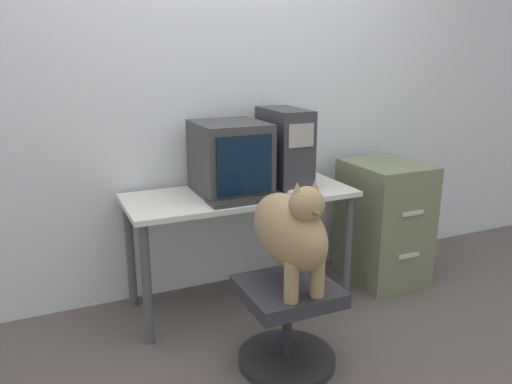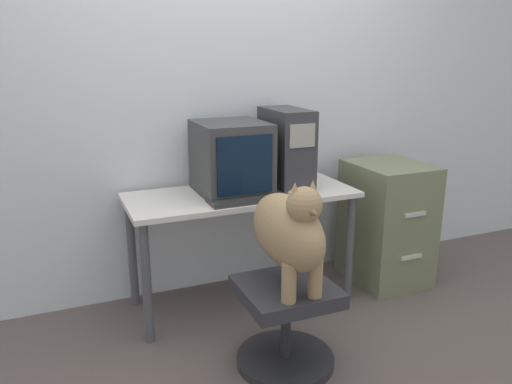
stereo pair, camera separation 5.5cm
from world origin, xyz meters
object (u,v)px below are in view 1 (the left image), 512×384
Objects in this scene: office_chair at (287,320)px; filing_cabinet at (383,222)px; crt_monitor at (230,158)px; pc_tower at (284,148)px; dog at (291,230)px; keyboard at (247,199)px.

office_chair is 0.60× the size of filing_cabinet.
pc_tower reaches higher than crt_monitor.
crt_monitor is at bearing 91.06° from office_chair.
pc_tower is at bearing 65.11° from dog.
filing_cabinet reaches higher than keyboard.
keyboard is 0.54× the size of filing_cabinet.
pc_tower reaches higher than keyboard.
keyboard is 0.76× the size of dog.
keyboard is (0.02, -0.20, -0.19)m from crt_monitor.
office_chair is at bearing -149.57° from filing_cabinet.
crt_monitor is at bearing 91.03° from dog.
dog is at bearing -114.89° from pc_tower.
filing_cabinet is at bearing 30.43° from office_chair.
dog reaches higher than office_chair.
filing_cabinet is at bearing -8.26° from pc_tower.
pc_tower reaches higher than dog.
keyboard is 0.70m from office_chair.
filing_cabinet is (1.03, 0.10, -0.31)m from keyboard.
keyboard is (-0.33, -0.21, -0.22)m from pc_tower.
pc_tower is 0.97× the size of office_chair.
office_chair is 0.47m from dog.
office_chair is (-0.34, -0.71, -0.70)m from pc_tower.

